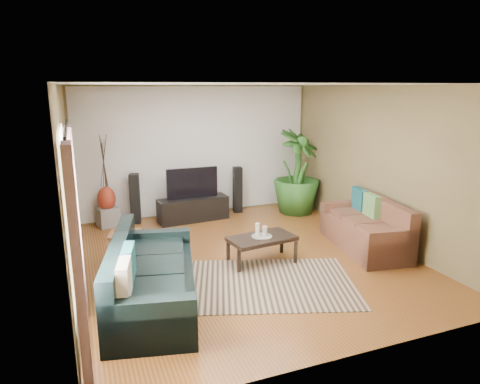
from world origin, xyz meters
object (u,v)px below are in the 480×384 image
speaker_right (238,190)px  side_table (126,247)px  sofa_left (153,271)px  vase (107,199)px  pedestal (108,217)px  sofa_right (364,224)px  coffee_table (262,249)px  television (192,183)px  speaker_left (135,199)px  potted_plant (297,172)px  tv_stand (193,209)px

speaker_right → side_table: speaker_right is taller
sofa_left → vase: (-0.30, 3.41, 0.13)m
pedestal → speaker_right: bearing=0.0°
sofa_right → coffee_table: (-1.85, 0.08, -0.22)m
sofa_left → television: size_ratio=2.19×
television → vase: (-1.66, 0.24, -0.23)m
sofa_right → sofa_left: bearing=-71.0°
speaker_left → sofa_left: bearing=-79.2°
sofa_left → side_table: sofa_left is taller
coffee_table → potted_plant: 2.94m
sofa_left → side_table: size_ratio=4.70×
coffee_table → speaker_right: (0.63, 2.71, 0.29)m
television → side_table: television is taller
sofa_right → vase: bearing=-116.0°
sofa_right → side_table: size_ratio=3.75×
sofa_right → vase: (-3.95, 2.79, 0.13)m
sofa_left → pedestal: (-0.30, 3.41, -0.24)m
television → speaker_right: size_ratio=1.05×
sofa_right → speaker_right: 3.05m
speaker_right → side_table: 3.27m
tv_stand → side_table: side_table is taller
sofa_right → pedestal: size_ratio=4.83×
sofa_left → pedestal: sofa_left is taller
sofa_left → sofa_right: size_ratio=1.25×
speaker_right → speaker_left: bearing=-172.6°
sofa_right → side_table: (-3.83, 0.83, -0.18)m
side_table → tv_stand: bearing=48.0°
tv_stand → side_table: 2.30m
tv_stand → speaker_left: speaker_left is taller
sofa_left → pedestal: bearing=17.6°
sofa_right → speaker_left: speaker_left is taller
sofa_right → side_table: 3.92m
speaker_right → potted_plant: (1.18, -0.49, 0.40)m
sofa_right → tv_stand: bearing=-128.6°
speaker_right → pedestal: (-2.72, 0.00, -0.31)m
sofa_right → speaker_left: size_ratio=1.82×
speaker_right → potted_plant: size_ratio=0.56×
sofa_left → sofa_right: (3.64, 0.62, 0.00)m
coffee_table → side_table: bearing=151.3°
tv_stand → television: (0.00, 0.02, 0.55)m
coffee_table → tv_stand: (-0.44, 2.46, 0.03)m
potted_plant → pedestal: 3.99m
speaker_left → vase: speaker_left is taller
tv_stand → speaker_right: bearing=8.9°
speaker_right → sofa_left: bearing=-118.0°
coffee_table → side_table: 2.11m
tv_stand → pedestal: bearing=166.7°
sofa_left → tv_stand: (1.35, 3.16, -0.19)m
speaker_right → vase: size_ratio=2.05×
coffee_table → speaker_right: size_ratio=1.02×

